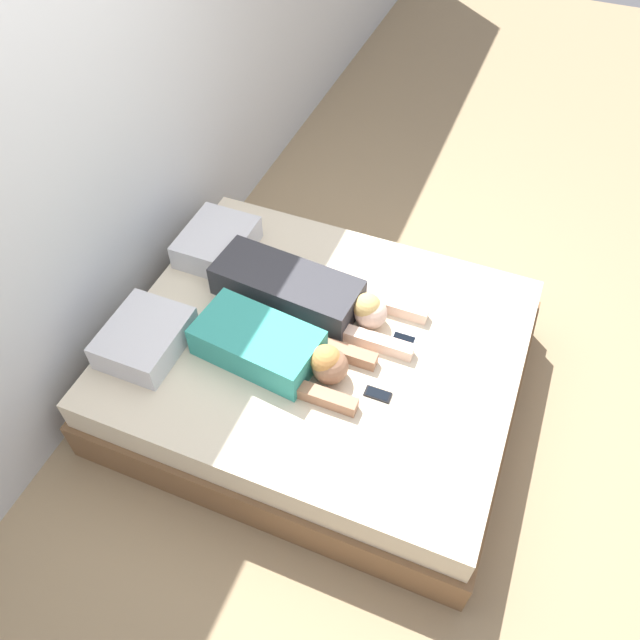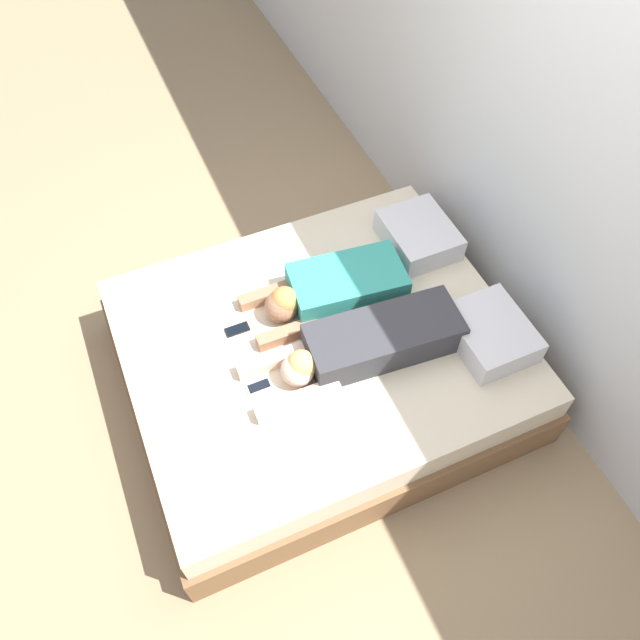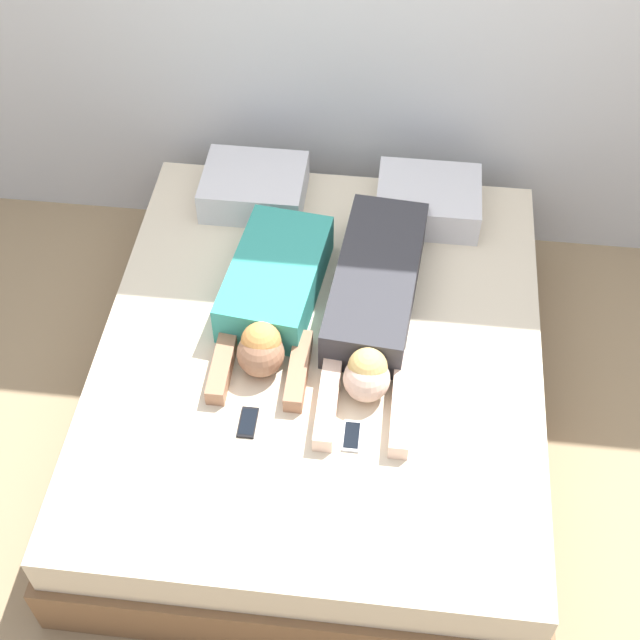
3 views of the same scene
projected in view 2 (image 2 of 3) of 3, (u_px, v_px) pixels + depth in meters
The scene contains 9 objects.
ground_plane at pixel (320, 380), 3.68m from camera, with size 12.00×12.00×0.00m, color #9E8460.
wall_back at pixel (553, 150), 2.92m from camera, with size 12.00×0.06×2.60m.
bed at pixel (320, 360), 3.50m from camera, with size 1.77×2.08×0.45m.
pillow_head_left at pixel (419, 235), 3.65m from camera, with size 0.45×0.37×0.15m.
pillow_head_right at pixel (490, 333), 3.24m from camera, with size 0.45×0.37×0.15m.
person_left at pixel (331, 290), 3.39m from camera, with size 0.41×0.90×0.21m.
person_right at pixel (365, 345), 3.18m from camera, with size 0.38×1.16×0.20m.
cell_phone_left at pixel (237, 329), 3.34m from camera, with size 0.06×0.13×0.01m.
cell_phone_right at pixel (259, 386), 3.13m from camera, with size 0.06×0.13×0.01m.
Camera 2 is at (1.73, -0.76, 3.18)m, focal length 35.00 mm.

